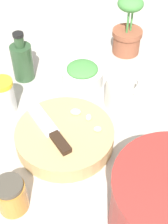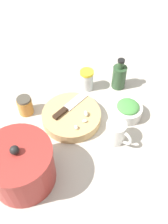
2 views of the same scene
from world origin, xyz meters
name	(u,v)px [view 2 (image 2 of 2)]	position (x,y,z in m)	size (l,w,h in m)	color
ground_plane	(98,126)	(0.00, 0.00, 0.00)	(5.00, 5.00, 0.00)	#B2ADA3
cutting_board	(72,117)	(0.09, -0.06, 0.02)	(0.23, 0.23, 0.04)	tan
chef_knife	(68,107)	(0.10, -0.09, 0.05)	(0.17, 0.12, 0.01)	black
garlic_cloves	(83,119)	(0.06, -0.01, 0.05)	(0.07, 0.08, 0.02)	silver
herb_bowl	(127,110)	(-0.13, -0.02, 0.03)	(0.12, 0.12, 0.07)	silver
spice_jar	(87,80)	(-0.02, -0.22, 0.05)	(0.06, 0.06, 0.10)	silver
coffee_mug	(116,132)	(-0.04, 0.08, 0.05)	(0.08, 0.10, 0.09)	silver
honey_jar	(25,106)	(0.26, -0.15, 0.04)	(0.06, 0.06, 0.08)	#BC7A2D
oil_bottle	(119,76)	(-0.16, -0.19, 0.06)	(0.06, 0.06, 0.15)	#2D4C2D
stock_pot	(21,166)	(0.30, 0.15, 0.08)	(0.22, 0.22, 0.19)	#9E2D28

